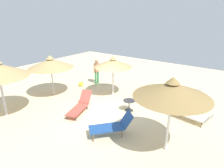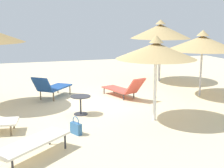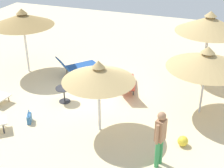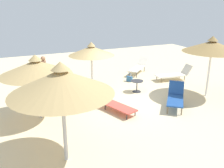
{
  "view_description": "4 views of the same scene",
  "coord_description": "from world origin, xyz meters",
  "px_view_note": "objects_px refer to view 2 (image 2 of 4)",
  "views": [
    {
      "loc": [
        -7.25,
        -5.85,
        4.79
      ],
      "look_at": [
        0.48,
        -0.14,
        1.32
      ],
      "focal_mm": 31.61,
      "sensor_mm": 36.0,
      "label": 1
    },
    {
      "loc": [
        9.85,
        -3.01,
        2.88
      ],
      "look_at": [
        0.74,
        -0.1,
        0.9
      ],
      "focal_mm": 50.42,
      "sensor_mm": 36.0,
      "label": 2
    },
    {
      "loc": [
        10.02,
        4.23,
        6.26
      ],
      "look_at": [
        0.38,
        0.7,
        0.92
      ],
      "focal_mm": 52.22,
      "sensor_mm": 36.0,
      "label": 3
    },
    {
      "loc": [
        -9.39,
        4.86,
        4.28
      ],
      "look_at": [
        -0.2,
        0.67,
        0.92
      ],
      "focal_mm": 39.6,
      "sensor_mm": 36.0,
      "label": 4
    }
  ],
  "objects_px": {
    "lounge_chair_back": "(124,88)",
    "handbag": "(76,128)",
    "lounge_chair_front": "(22,145)",
    "side_table_round": "(81,102)",
    "parasol_umbrella_center": "(156,51)",
    "parasol_umbrella_edge": "(160,31)",
    "parasol_umbrella_near_right": "(202,43)",
    "lounge_chair_far_left": "(52,87)"
  },
  "relations": [
    {
      "from": "lounge_chair_front",
      "to": "side_table_round",
      "type": "distance_m",
      "value": 3.49
    },
    {
      "from": "lounge_chair_back",
      "to": "lounge_chair_front",
      "type": "bearing_deg",
      "value": -39.92
    },
    {
      "from": "parasol_umbrella_center",
      "to": "side_table_round",
      "type": "xyz_separation_m",
      "value": [
        -1.21,
        -1.92,
        -1.62
      ]
    },
    {
      "from": "parasol_umbrella_near_right",
      "to": "parasol_umbrella_edge",
      "type": "distance_m",
      "value": 3.08
    },
    {
      "from": "lounge_chair_far_left",
      "to": "handbag",
      "type": "relative_size",
      "value": 3.76
    },
    {
      "from": "lounge_chair_far_left",
      "to": "side_table_round",
      "type": "height_order",
      "value": "lounge_chair_far_left"
    },
    {
      "from": "lounge_chair_far_left",
      "to": "lounge_chair_front",
      "type": "xyz_separation_m",
      "value": [
        5.24,
        -1.24,
        -0.03
      ]
    },
    {
      "from": "parasol_umbrella_edge",
      "to": "parasol_umbrella_center",
      "type": "bearing_deg",
      "value": -27.34
    },
    {
      "from": "lounge_chair_far_left",
      "to": "lounge_chair_front",
      "type": "height_order",
      "value": "lounge_chair_far_left"
    },
    {
      "from": "lounge_chair_far_left",
      "to": "parasol_umbrella_near_right",
      "type": "bearing_deg",
      "value": 76.89
    },
    {
      "from": "parasol_umbrella_edge",
      "to": "lounge_chair_front",
      "type": "distance_m",
      "value": 9.74
    },
    {
      "from": "parasol_umbrella_center",
      "to": "lounge_chair_front",
      "type": "xyz_separation_m",
      "value": [
        1.77,
        -3.75,
        -1.61
      ]
    },
    {
      "from": "parasol_umbrella_edge",
      "to": "lounge_chair_far_left",
      "type": "bearing_deg",
      "value": -71.13
    },
    {
      "from": "handbag",
      "to": "side_table_round",
      "type": "distance_m",
      "value": 1.72
    },
    {
      "from": "lounge_chair_back",
      "to": "handbag",
      "type": "xyz_separation_m",
      "value": [
        3.21,
        -2.45,
        -0.18
      ]
    },
    {
      "from": "parasol_umbrella_center",
      "to": "parasol_umbrella_near_right",
      "type": "bearing_deg",
      "value": 126.77
    },
    {
      "from": "parasol_umbrella_near_right",
      "to": "lounge_chair_front",
      "type": "height_order",
      "value": "parasol_umbrella_near_right"
    },
    {
      "from": "parasol_umbrella_edge",
      "to": "parasol_umbrella_near_right",
      "type": "bearing_deg",
      "value": 4.27
    },
    {
      "from": "lounge_chair_far_left",
      "to": "handbag",
      "type": "bearing_deg",
      "value": 1.71
    },
    {
      "from": "parasol_umbrella_center",
      "to": "lounge_chair_far_left",
      "type": "height_order",
      "value": "parasol_umbrella_center"
    },
    {
      "from": "side_table_round",
      "to": "handbag",
      "type": "bearing_deg",
      "value": -16.21
    },
    {
      "from": "lounge_chair_front",
      "to": "side_table_round",
      "type": "xyz_separation_m",
      "value": [
        -2.98,
        1.83,
        -0.01
      ]
    },
    {
      "from": "lounge_chair_front",
      "to": "handbag",
      "type": "xyz_separation_m",
      "value": [
        -1.34,
        1.35,
        -0.24
      ]
    },
    {
      "from": "parasol_umbrella_center",
      "to": "lounge_chair_far_left",
      "type": "xyz_separation_m",
      "value": [
        -3.47,
        -2.51,
        -1.58
      ]
    },
    {
      "from": "lounge_chair_front",
      "to": "side_table_round",
      "type": "relative_size",
      "value": 3.39
    },
    {
      "from": "lounge_chair_far_left",
      "to": "handbag",
      "type": "xyz_separation_m",
      "value": [
        3.9,
        0.12,
        -0.27
      ]
    },
    {
      "from": "parasol_umbrella_near_right",
      "to": "lounge_chair_back",
      "type": "height_order",
      "value": "parasol_umbrella_near_right"
    },
    {
      "from": "parasol_umbrella_near_right",
      "to": "lounge_chair_far_left",
      "type": "xyz_separation_m",
      "value": [
        -1.27,
        -5.46,
        -1.58
      ]
    },
    {
      "from": "parasol_umbrella_center",
      "to": "handbag",
      "type": "bearing_deg",
      "value": -79.81
    },
    {
      "from": "parasol_umbrella_edge",
      "to": "lounge_chair_far_left",
      "type": "height_order",
      "value": "parasol_umbrella_edge"
    },
    {
      "from": "handbag",
      "to": "lounge_chair_back",
      "type": "bearing_deg",
      "value": 142.66
    },
    {
      "from": "lounge_chair_back",
      "to": "parasol_umbrella_near_right",
      "type": "bearing_deg",
      "value": 78.74
    },
    {
      "from": "side_table_round",
      "to": "lounge_chair_far_left",
      "type": "bearing_deg",
      "value": -165.31
    },
    {
      "from": "lounge_chair_far_left",
      "to": "side_table_round",
      "type": "relative_size",
      "value": 2.87
    },
    {
      "from": "lounge_chair_front",
      "to": "side_table_round",
      "type": "height_order",
      "value": "lounge_chair_front"
    },
    {
      "from": "parasol_umbrella_center",
      "to": "lounge_chair_front",
      "type": "relative_size",
      "value": 1.17
    },
    {
      "from": "lounge_chair_front",
      "to": "parasol_umbrella_near_right",
      "type": "bearing_deg",
      "value": 120.66
    },
    {
      "from": "parasol_umbrella_center",
      "to": "lounge_chair_far_left",
      "type": "relative_size",
      "value": 1.38
    },
    {
      "from": "side_table_round",
      "to": "parasol_umbrella_center",
      "type": "bearing_deg",
      "value": 57.73
    },
    {
      "from": "handbag",
      "to": "parasol_umbrella_near_right",
      "type": "bearing_deg",
      "value": 116.24
    },
    {
      "from": "parasol_umbrella_near_right",
      "to": "lounge_chair_far_left",
      "type": "bearing_deg",
      "value": -103.11
    },
    {
      "from": "parasol_umbrella_center",
      "to": "side_table_round",
      "type": "relative_size",
      "value": 3.97
    }
  ]
}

